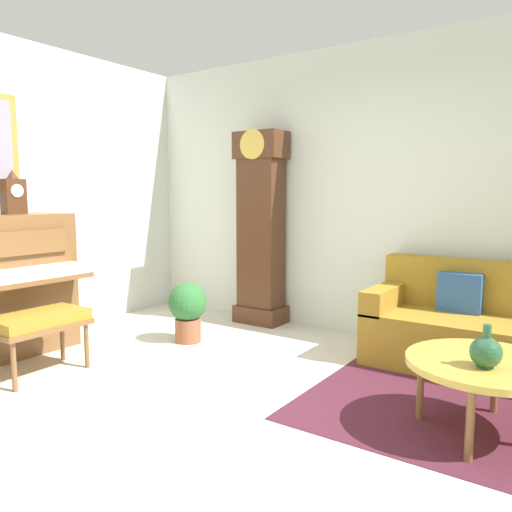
{
  "coord_description": "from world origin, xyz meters",
  "views": [
    {
      "loc": [
        1.95,
        -2.22,
        1.37
      ],
      "look_at": [
        -0.45,
        1.25,
        0.85
      ],
      "focal_mm": 35.06,
      "sensor_mm": 36.0,
      "label": 1
    }
  ],
  "objects_px": {
    "piano_bench": "(39,323)",
    "grandfather_clock": "(261,233)",
    "couch": "(496,332)",
    "green_jug": "(486,352)",
    "potted_plant": "(188,308)",
    "mantel_clock": "(13,194)",
    "coffee_table": "(486,366)"
  },
  "relations": [
    {
      "from": "piano_bench",
      "to": "grandfather_clock",
      "type": "bearing_deg",
      "value": 77.67
    },
    {
      "from": "piano_bench",
      "to": "couch",
      "type": "height_order",
      "value": "couch"
    },
    {
      "from": "grandfather_clock",
      "to": "couch",
      "type": "bearing_deg",
      "value": -5.49
    },
    {
      "from": "couch",
      "to": "green_jug",
      "type": "xyz_separation_m",
      "value": [
        0.15,
        -1.29,
        0.21
      ]
    },
    {
      "from": "piano_bench",
      "to": "potted_plant",
      "type": "distance_m",
      "value": 1.33
    },
    {
      "from": "green_jug",
      "to": "grandfather_clock",
      "type": "bearing_deg",
      "value": 148.76
    },
    {
      "from": "mantel_clock",
      "to": "potted_plant",
      "type": "xyz_separation_m",
      "value": [
        1.05,
        1.02,
        -1.06
      ]
    },
    {
      "from": "green_jug",
      "to": "potted_plant",
      "type": "distance_m",
      "value": 2.72
    },
    {
      "from": "piano_bench",
      "to": "green_jug",
      "type": "distance_m",
      "value": 3.09
    },
    {
      "from": "piano_bench",
      "to": "couch",
      "type": "bearing_deg",
      "value": 35.7
    },
    {
      "from": "piano_bench",
      "to": "potted_plant",
      "type": "relative_size",
      "value": 1.25
    },
    {
      "from": "mantel_clock",
      "to": "potted_plant",
      "type": "height_order",
      "value": "mantel_clock"
    },
    {
      "from": "grandfather_clock",
      "to": "coffee_table",
      "type": "height_order",
      "value": "grandfather_clock"
    },
    {
      "from": "couch",
      "to": "potted_plant",
      "type": "relative_size",
      "value": 3.39
    },
    {
      "from": "couch",
      "to": "coffee_table",
      "type": "relative_size",
      "value": 2.16
    },
    {
      "from": "couch",
      "to": "coffee_table",
      "type": "bearing_deg",
      "value": -83.55
    },
    {
      "from": "piano_bench",
      "to": "grandfather_clock",
      "type": "xyz_separation_m",
      "value": [
        0.5,
        2.27,
        0.56
      ]
    },
    {
      "from": "piano_bench",
      "to": "coffee_table",
      "type": "xyz_separation_m",
      "value": [
        2.98,
        0.88,
        0.0
      ]
    },
    {
      "from": "green_jug",
      "to": "potted_plant",
      "type": "bearing_deg",
      "value": 168.69
    },
    {
      "from": "grandfather_clock",
      "to": "coffee_table",
      "type": "bearing_deg",
      "value": -29.21
    },
    {
      "from": "piano_bench",
      "to": "grandfather_clock",
      "type": "distance_m",
      "value": 2.39
    },
    {
      "from": "grandfather_clock",
      "to": "coffee_table",
      "type": "relative_size",
      "value": 2.31
    },
    {
      "from": "mantel_clock",
      "to": "grandfather_clock",
      "type": "bearing_deg",
      "value": 58.94
    },
    {
      "from": "grandfather_clock",
      "to": "mantel_clock",
      "type": "distance_m",
      "value": 2.38
    },
    {
      "from": "grandfather_clock",
      "to": "mantel_clock",
      "type": "height_order",
      "value": "grandfather_clock"
    },
    {
      "from": "potted_plant",
      "to": "couch",
      "type": "bearing_deg",
      "value": 16.84
    },
    {
      "from": "grandfather_clock",
      "to": "couch",
      "type": "distance_m",
      "value": 2.45
    },
    {
      "from": "couch",
      "to": "coffee_table",
      "type": "xyz_separation_m",
      "value": [
        0.13,
        -1.16,
        0.1
      ]
    },
    {
      "from": "grandfather_clock",
      "to": "couch",
      "type": "relative_size",
      "value": 1.07
    },
    {
      "from": "mantel_clock",
      "to": "couch",
      "type": "bearing_deg",
      "value": 26.58
    },
    {
      "from": "grandfather_clock",
      "to": "green_jug",
      "type": "xyz_separation_m",
      "value": [
        2.5,
        -1.52,
        -0.44
      ]
    },
    {
      "from": "mantel_clock",
      "to": "piano_bench",
      "type": "bearing_deg",
      "value": -20.38
    }
  ]
}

